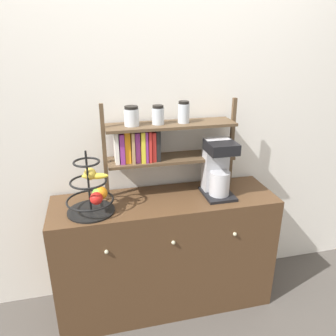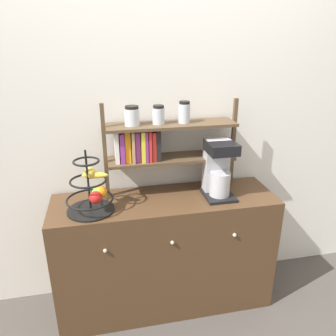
{
  "view_description": "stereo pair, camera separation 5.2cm",
  "coord_description": "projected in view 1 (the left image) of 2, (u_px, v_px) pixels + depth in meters",
  "views": [
    {
      "loc": [
        -0.41,
        -1.57,
        1.74
      ],
      "look_at": [
        0.02,
        0.21,
        1.01
      ],
      "focal_mm": 35.0,
      "sensor_mm": 36.0,
      "label": 1
    },
    {
      "loc": [
        -0.36,
        -1.59,
        1.74
      ],
      "look_at": [
        0.02,
        0.21,
        1.01
      ],
      "focal_mm": 35.0,
      "sensor_mm": 36.0,
      "label": 2
    }
  ],
  "objects": [
    {
      "name": "shelf_hutch",
      "position": [
        154.0,
        140.0,
        2.01
      ],
      "size": [
        0.85,
        0.2,
        0.59
      ],
      "color": "brown",
      "rests_on": "sideboard"
    },
    {
      "name": "sideboard",
      "position": [
        165.0,
        252.0,
        2.2
      ],
      "size": [
        1.41,
        0.45,
        0.8
      ],
      "color": "#4C331E",
      "rests_on": "ground_plane"
    },
    {
      "name": "ground_plane",
      "position": [
        173.0,
        323.0,
        2.15
      ],
      "size": [
        12.0,
        12.0,
        0.0
      ],
      "primitive_type": "plane",
      "color": "#47423D"
    },
    {
      "name": "fruit_stand",
      "position": [
        92.0,
        193.0,
        1.86
      ],
      "size": [
        0.27,
        0.27,
        0.37
      ],
      "color": "black",
      "rests_on": "sideboard"
    },
    {
      "name": "wall_back",
      "position": [
        156.0,
        112.0,
        2.1
      ],
      "size": [
        7.0,
        0.05,
        2.6
      ],
      "primitive_type": "cube",
      "color": "silver",
      "rests_on": "ground_plane"
    },
    {
      "name": "coffee_maker",
      "position": [
        218.0,
        168.0,
        2.05
      ],
      "size": [
        0.18,
        0.24,
        0.36
      ],
      "color": "black",
      "rests_on": "sideboard"
    }
  ]
}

